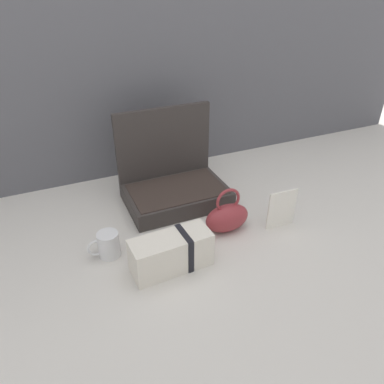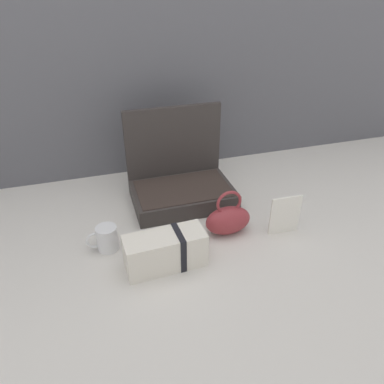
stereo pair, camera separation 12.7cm
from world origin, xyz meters
The scene contains 7 objects.
ground_plane centered at (0.00, 0.00, 0.00)m, with size 6.00×6.00×0.00m, color beige.
back_wall centered at (0.00, 0.58, 0.70)m, with size 3.20×0.06×1.40m, color #56565B.
open_suitcase centered at (0.05, 0.24, 0.08)m, with size 0.42×0.29×0.38m.
teal_pouch_handbag centered at (0.16, -0.05, 0.06)m, with size 0.17×0.09×0.18m.
cream_toiletry_bag centered at (-0.10, -0.15, 0.06)m, with size 0.27×0.12×0.13m.
coffee_mug centered at (-0.28, -0.01, 0.05)m, with size 0.11×0.07×0.09m.
info_card_left centered at (0.36, -0.11, 0.08)m, with size 0.12×0.01×0.16m, color white.
Camera 1 is at (-0.41, -1.01, 0.85)m, focal length 33.88 mm.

